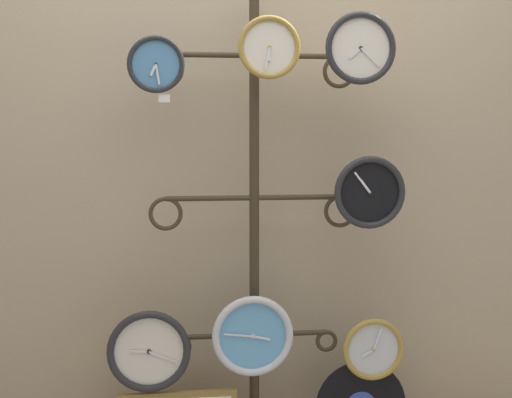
% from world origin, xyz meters
% --- Properties ---
extents(shop_wall, '(4.40, 0.04, 2.80)m').
position_xyz_m(shop_wall, '(0.00, 0.57, 1.40)').
color(shop_wall, tan).
rests_on(shop_wall, ground_plane).
extents(display_stand, '(0.79, 0.35, 1.84)m').
position_xyz_m(display_stand, '(0.00, 0.41, 0.67)').
color(display_stand, '#382D1E').
rests_on(display_stand, ground_plane).
extents(clock_top_left, '(0.20, 0.04, 0.20)m').
position_xyz_m(clock_top_left, '(-0.36, 0.32, 1.52)').
color(clock_top_left, '#4C84B2').
extents(clock_top_center, '(0.22, 0.04, 0.22)m').
position_xyz_m(clock_top_center, '(0.04, 0.30, 1.58)').
color(clock_top_center, silver).
extents(clock_top_right, '(0.26, 0.04, 0.26)m').
position_xyz_m(clock_top_right, '(0.37, 0.30, 1.58)').
color(clock_top_right, silver).
extents(clock_middle_right, '(0.27, 0.04, 0.27)m').
position_xyz_m(clock_middle_right, '(0.41, 0.31, 1.06)').
color(clock_middle_right, black).
extents(clock_bottom_left, '(0.30, 0.04, 0.30)m').
position_xyz_m(clock_bottom_left, '(-0.40, 0.32, 0.49)').
color(clock_bottom_left, silver).
extents(clock_bottom_center, '(0.30, 0.04, 0.30)m').
position_xyz_m(clock_bottom_center, '(-0.02, 0.32, 0.53)').
color(clock_bottom_center, '#60A8DB').
extents(clock_bottom_right, '(0.24, 0.04, 0.24)m').
position_xyz_m(clock_bottom_right, '(0.44, 0.31, 0.47)').
color(clock_bottom_right, silver).
extents(price_tag_upper, '(0.04, 0.00, 0.03)m').
position_xyz_m(price_tag_upper, '(-0.33, 0.32, 1.40)').
color(price_tag_upper, white).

